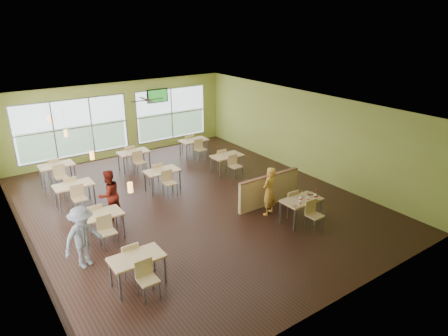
% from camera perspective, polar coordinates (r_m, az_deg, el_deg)
% --- Properties ---
extents(room, '(12.00, 12.04, 3.20)m').
position_cam_1_polar(room, '(12.72, -4.82, 1.53)').
color(room, black).
rests_on(room, ground).
extents(window_bays, '(9.24, 10.24, 2.38)m').
position_cam_1_polar(window_bays, '(14.54, -20.13, 2.29)').
color(window_bays, white).
rests_on(window_bays, room).
extents(main_table, '(1.22, 1.52, 0.87)m').
position_cam_1_polar(main_table, '(12.06, 10.99, -4.93)').
color(main_table, '#DEBD77').
rests_on(main_table, floor).
extents(half_wall_divider, '(2.40, 0.14, 1.04)m').
position_cam_1_polar(half_wall_divider, '(13.04, 6.43, -3.12)').
color(half_wall_divider, '#DEBD77').
rests_on(half_wall_divider, floor).
extents(dining_tables, '(6.92, 8.72, 0.87)m').
position_cam_1_polar(dining_tables, '(14.07, -11.94, -1.13)').
color(dining_tables, '#DEBD77').
rests_on(dining_tables, floor).
extents(pendant_lights, '(0.11, 7.31, 0.86)m').
position_cam_1_polar(pendant_lights, '(11.90, -20.06, 3.25)').
color(pendant_lights, '#2D2119').
rests_on(pendant_lights, ceiling).
extents(ceiling_fan, '(1.25, 1.25, 0.29)m').
position_cam_1_polar(ceiling_fan, '(14.95, -10.91, 9.54)').
color(ceiling_fan, '#2D2119').
rests_on(ceiling_fan, ceiling).
extents(tv_backwall, '(1.00, 0.07, 0.60)m').
position_cam_1_polar(tv_backwall, '(18.37, -9.48, 10.15)').
color(tv_backwall, black).
rests_on(tv_backwall, wall_back).
extents(man_plaid, '(0.66, 0.54, 1.55)m').
position_cam_1_polar(man_plaid, '(12.34, 6.45, -3.30)').
color(man_plaid, orange).
rests_on(man_plaid, floor).
extents(patron_maroon, '(0.89, 0.78, 1.55)m').
position_cam_1_polar(patron_maroon, '(12.51, -16.10, -3.69)').
color(patron_maroon, maroon).
rests_on(patron_maroon, floor).
extents(patron_grey, '(1.18, 0.91, 1.62)m').
position_cam_1_polar(patron_grey, '(10.36, -19.52, -9.29)').
color(patron_grey, slate).
rests_on(patron_grey, floor).
extents(cup_blue, '(0.09, 0.09, 0.32)m').
position_cam_1_polar(cup_blue, '(11.65, 10.82, -4.88)').
color(cup_blue, white).
rests_on(cup_blue, main_table).
extents(cup_yellow, '(0.10, 0.10, 0.37)m').
position_cam_1_polar(cup_yellow, '(11.85, 10.85, -4.35)').
color(cup_yellow, white).
rests_on(cup_yellow, main_table).
extents(cup_red_near, '(0.09, 0.09, 0.32)m').
position_cam_1_polar(cup_red_near, '(11.92, 11.92, -4.33)').
color(cup_red_near, white).
rests_on(cup_red_near, main_table).
extents(cup_red_far, '(0.10, 0.10, 0.37)m').
position_cam_1_polar(cup_red_far, '(12.11, 12.85, -3.95)').
color(cup_red_far, white).
rests_on(cup_red_far, main_table).
extents(food_basket, '(0.21, 0.21, 0.05)m').
position_cam_1_polar(food_basket, '(12.38, 12.21, -3.56)').
color(food_basket, black).
rests_on(food_basket, main_table).
extents(ketchup_cup, '(0.06, 0.06, 0.03)m').
position_cam_1_polar(ketchup_cup, '(12.27, 13.16, -3.96)').
color(ketchup_cup, '#980006').
rests_on(ketchup_cup, main_table).
extents(wrapper_left, '(0.17, 0.16, 0.03)m').
position_cam_1_polar(wrapper_left, '(11.53, 10.08, -5.36)').
color(wrapper_left, '#A1854D').
rests_on(wrapper_left, main_table).
extents(wrapper_mid, '(0.25, 0.23, 0.06)m').
position_cam_1_polar(wrapper_mid, '(12.09, 10.82, -4.06)').
color(wrapper_mid, '#A1854D').
rests_on(wrapper_mid, main_table).
extents(wrapper_right, '(0.15, 0.13, 0.03)m').
position_cam_1_polar(wrapper_right, '(12.05, 13.19, -4.41)').
color(wrapper_right, '#A1854D').
rests_on(wrapper_right, main_table).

